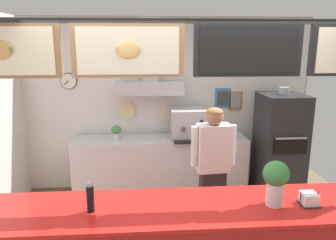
# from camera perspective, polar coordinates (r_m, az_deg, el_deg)

# --- Properties ---
(back_wall_assembly) EXTENTS (4.53, 2.70, 2.72)m
(back_wall_assembly) POSITION_cam_1_polar(r_m,az_deg,el_deg) (5.09, -0.37, 3.25)
(back_wall_assembly) COLOR gray
(back_wall_assembly) RESTS_ON ground_plane
(back_prep_counter) EXTENTS (2.62, 0.54, 0.93)m
(back_prep_counter) POSITION_cam_1_polar(r_m,az_deg,el_deg) (5.12, -1.32, -8.20)
(back_prep_counter) COLOR silver
(back_prep_counter) RESTS_ON ground_plane
(pizza_oven) EXTENTS (0.62, 0.71, 1.72)m
(pizza_oven) POSITION_cam_1_polar(r_m,az_deg,el_deg) (5.15, 18.79, -4.61)
(pizza_oven) COLOR #232326
(pizza_oven) RESTS_ON ground_plane
(shop_worker) EXTENTS (0.53, 0.25, 1.62)m
(shop_worker) POSITION_cam_1_polar(r_m,az_deg,el_deg) (3.95, 7.81, -8.33)
(shop_worker) COLOR #232328
(shop_worker) RESTS_ON ground_plane
(espresso_machine) EXTENTS (0.53, 0.54, 0.45)m
(espresso_machine) POSITION_cam_1_polar(r_m,az_deg,el_deg) (4.92, 3.54, -0.65)
(espresso_machine) COLOR #B7BABF
(espresso_machine) RESTS_ON back_prep_counter
(potted_basil) EXTENTS (0.17, 0.17, 0.22)m
(potted_basil) POSITION_cam_1_polar(r_m,az_deg,el_deg) (5.05, 7.06, -1.47)
(potted_basil) COLOR #4C4C51
(potted_basil) RESTS_ON back_prep_counter
(potted_thyme) EXTENTS (0.15, 0.15, 0.22)m
(potted_thyme) POSITION_cam_1_polar(r_m,az_deg,el_deg) (4.91, -8.98, -1.98)
(potted_thyme) COLOR beige
(potted_thyme) RESTS_ON back_prep_counter
(napkin_holder) EXTENTS (0.15, 0.14, 0.11)m
(napkin_holder) POSITION_cam_1_polar(r_m,az_deg,el_deg) (2.92, 23.32, -12.57)
(napkin_holder) COLOR #262628
(napkin_holder) RESTS_ON service_counter
(pepper_grinder) EXTENTS (0.06, 0.06, 0.25)m
(pepper_grinder) POSITION_cam_1_polar(r_m,az_deg,el_deg) (2.63, -13.38, -12.89)
(pepper_grinder) COLOR black
(pepper_grinder) RESTS_ON service_counter
(basil_vase) EXTENTS (0.21, 0.21, 0.37)m
(basil_vase) POSITION_cam_1_polar(r_m,az_deg,el_deg) (2.75, 18.22, -10.09)
(basil_vase) COLOR silver
(basil_vase) RESTS_ON service_counter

